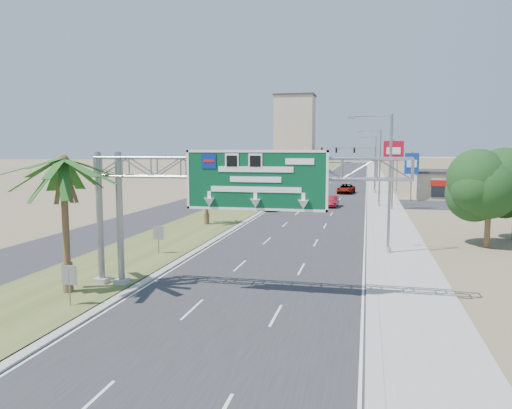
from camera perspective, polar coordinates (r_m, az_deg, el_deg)
The scene contains 30 objects.
ground at distance 17.50m, azimuth -8.97°, elevation -19.30°, with size 600.00×600.00×0.00m, color #8C7A59.
road at distance 125.00m, azimuth 9.85°, elevation 2.86°, with size 12.00×300.00×0.02m, color #28282B.
sidewalk_right at distance 124.89m, azimuth 13.75°, elevation 2.79°, with size 4.00×300.00×0.10m, color #9E9B93.
median_grass at distance 125.87m, azimuth 5.29°, elevation 2.97°, with size 7.00×300.00×0.12m, color #425425.
opposing_road at distance 126.94m, azimuth 2.15°, elevation 3.00°, with size 8.00×300.00×0.02m, color #28282B.
sign_gantry at distance 25.57m, azimuth -3.26°, elevation 3.01°, with size 16.75×1.24×7.50m.
palm_near at distance 27.21m, azimuth -21.21°, elevation 4.64°, with size 5.70×5.70×8.35m.
palm_row_b at distance 49.18m, azimuth -5.71°, elevation 3.27°, with size 3.99×3.99×5.95m.
palm_row_c at distance 64.53m, azimuth -1.25°, elevation 4.73°, with size 3.99×3.99×6.75m.
palm_row_d at distance 82.15m, azimuth 1.76°, elevation 4.22°, with size 3.99×3.99×5.45m.
palm_row_e at distance 100.85m, azimuth 3.79°, elevation 5.00°, with size 3.99×3.99×6.15m.
palm_row_f at distance 125.61m, azimuth 5.54°, elevation 5.09°, with size 3.99×3.99×5.75m.
streetlight_near at distance 36.77m, azimuth 14.71°, elevation 1.72°, with size 3.27×0.44×10.00m.
streetlight_mid at distance 66.71m, azimuth 13.79°, elevation 3.77°, with size 3.27×0.44×10.00m.
streetlight_far at distance 102.68m, azimuth 13.39°, elevation 4.64°, with size 3.27×0.44×10.00m.
signal_mast at distance 86.65m, azimuth 12.12°, elevation 4.48°, with size 10.28×0.71×8.00m.
store_building at distance 82.41m, azimuth 23.82°, elevation 2.00°, with size 18.00×10.00×4.00m, color tan.
oak_near at distance 41.75m, azimuth 25.13°, elevation 1.63°, with size 4.50×4.50×6.80m.
median_signback_a at distance 25.51m, azimuth -20.58°, elevation -7.88°, with size 0.75×0.08×2.08m.
median_signback_b at distance 36.19m, azimuth -11.10°, elevation -3.44°, with size 0.75×0.08×2.08m.
tower_distant at distance 267.52m, azimuth 4.46°, elevation 8.53°, with size 20.00×16.00×35.00m, color tan.
building_distant_left at distance 181.96m, azimuth -3.70°, elevation 4.97°, with size 24.00×14.00×6.00m, color tan.
building_distant_right at distance 156.58m, azimuth 21.47°, elevation 4.12°, with size 20.00×12.00×5.00m, color tan.
car_left_lane at distance 61.63m, azimuth 1.95°, elevation 0.15°, with size 1.99×4.95×1.69m, color black.
car_mid_lane at distance 65.49m, azimuth 8.64°, elevation 0.33°, with size 1.50×4.29×1.41m, color maroon.
car_right_lane at distance 85.52m, azimuth 10.25°, elevation 1.76°, with size 2.58×5.59×1.55m, color gray.
car_far at distance 88.95m, azimuth 5.57°, elevation 1.96°, with size 1.97×4.85×1.41m, color black.
pole_sign_red_near at distance 63.67m, azimuth 15.43°, elevation 5.51°, with size 2.42×0.57×8.69m.
pole_sign_blue at distance 74.70m, azimuth 17.37°, elevation 4.30°, with size 2.02×0.61×7.13m.
pole_sign_red_far at distance 92.07m, azimuth 15.88°, elevation 5.44°, with size 2.14×1.13×8.11m.
Camera 1 is at (5.90, -14.63, 7.57)m, focal length 35.00 mm.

